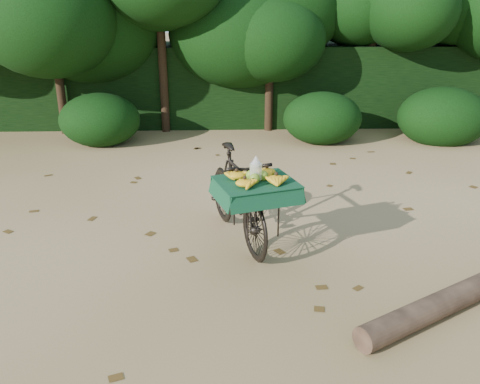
{
  "coord_description": "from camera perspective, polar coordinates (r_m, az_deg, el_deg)",
  "views": [
    {
      "loc": [
        -0.53,
        -5.83,
        2.79
      ],
      "look_at": [
        -0.35,
        -0.55,
        0.77
      ],
      "focal_mm": 38.0,
      "sensor_mm": 36.0,
      "label": 1
    }
  ],
  "objects": [
    {
      "name": "tree_row",
      "position": [
        11.36,
        -2.7,
        16.93
      ],
      "size": [
        14.5,
        2.0,
        4.0
      ],
      "primitive_type": null,
      "color": "black",
      "rests_on": "ground"
    },
    {
      "name": "vendor_bicycle",
      "position": [
        6.08,
        -0.22,
        -0.35
      ],
      "size": [
        1.22,
        2.01,
        1.15
      ],
      "rotation": [
        0.0,
        0.0,
        0.31
      ],
      "color": "black",
      "rests_on": "ground"
    },
    {
      "name": "ground",
      "position": [
        6.48,
        2.91,
        -4.58
      ],
      "size": [
        80.0,
        80.0,
        0.0
      ],
      "primitive_type": "plane",
      "color": "tan",
      "rests_on": "ground"
    },
    {
      "name": "bush_clumps",
      "position": [
        10.45,
        3.76,
        7.95
      ],
      "size": [
        8.8,
        1.7,
        0.9
      ],
      "primitive_type": null,
      "color": "black",
      "rests_on": "ground"
    },
    {
      "name": "leaf_litter",
      "position": [
        7.07,
        2.48,
        -2.28
      ],
      "size": [
        7.0,
        7.3,
        0.01
      ],
      "primitive_type": null,
      "color": "#4F3715",
      "rests_on": "ground"
    },
    {
      "name": "hedge_backdrop",
      "position": [
        12.29,
        0.52,
        12.09
      ],
      "size": [
        26.0,
        1.8,
        1.8
      ],
      "primitive_type": "cube",
      "color": "black",
      "rests_on": "ground"
    }
  ]
}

